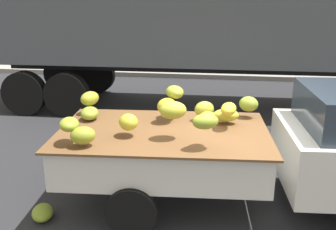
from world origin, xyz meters
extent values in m
plane|color=#28282B|center=(0.00, 0.00, 0.00)|extent=(220.00, 220.00, 0.00)
cube|color=gray|center=(0.00, 8.82, 0.08)|extent=(80.00, 0.80, 0.16)
cube|color=silver|center=(-0.95, 0.05, 0.58)|extent=(2.86, 1.88, 0.08)
cube|color=silver|center=(-1.01, 0.87, 0.84)|extent=(2.74, 0.24, 0.44)
cube|color=silver|center=(-0.90, -0.77, 0.84)|extent=(2.74, 0.24, 0.44)
cube|color=silver|center=(0.39, 0.14, 0.84)|extent=(0.16, 1.69, 0.44)
cube|color=silver|center=(-2.30, -0.04, 0.84)|extent=(0.16, 1.69, 0.44)
cube|color=#B21914|center=(-1.01, 0.90, 0.80)|extent=(2.63, 0.19, 0.07)
cube|color=brown|center=(-0.95, 0.05, 1.07)|extent=(2.98, 2.01, 0.03)
ellipsoid|color=olive|center=(0.22, 0.77, 1.30)|extent=(0.33, 0.29, 0.23)
ellipsoid|color=gold|center=(-0.34, -0.51, 1.45)|extent=(0.29, 0.35, 0.19)
ellipsoid|color=#A1A62B|center=(-2.20, 0.65, 1.33)|extent=(0.34, 0.40, 0.22)
ellipsoid|color=gold|center=(-0.42, 0.54, 1.26)|extent=(0.35, 0.31, 0.24)
ellipsoid|color=gold|center=(-1.36, -0.25, 1.28)|extent=(0.35, 0.36, 0.22)
ellipsoid|color=#96A02A|center=(-1.82, -0.68, 1.23)|extent=(0.38, 0.35, 0.22)
ellipsoid|color=yellow|center=(-0.08, 0.23, 1.37)|extent=(0.27, 0.37, 0.17)
ellipsoid|color=gold|center=(-0.11, 0.44, 1.22)|extent=(0.40, 0.26, 0.18)
ellipsoid|color=gold|center=(-0.78, -0.26, 1.47)|extent=(0.40, 0.35, 0.22)
ellipsoid|color=gold|center=(-0.95, 0.37, 1.33)|extent=(0.39, 0.39, 0.23)
ellipsoid|color=#90A430|center=(-2.10, 0.35, 1.18)|extent=(0.33, 0.41, 0.19)
ellipsoid|color=#96A42E|center=(-2.02, -0.61, 1.34)|extent=(0.33, 0.39, 0.16)
ellipsoid|color=#93A22D|center=(-0.36, -0.55, 1.44)|extent=(0.37, 0.31, 0.19)
ellipsoid|color=#93A32E|center=(-0.86, 0.57, 1.50)|extent=(0.37, 0.41, 0.19)
cylinder|color=black|center=(1.66, 1.05, 0.32)|extent=(0.65, 0.24, 0.64)
cylinder|color=black|center=(-1.33, 0.84, 0.32)|extent=(0.65, 0.24, 0.64)
cylinder|color=black|center=(-1.22, -0.79, 0.32)|extent=(0.65, 0.24, 0.64)
cube|color=#4C5156|center=(-0.31, 4.95, 2.60)|extent=(12.04, 2.72, 2.70)
cube|color=black|center=(-0.31, 4.95, 1.10)|extent=(11.05, 0.60, 0.30)
cylinder|color=black|center=(-3.93, 6.09, 0.54)|extent=(1.09, 0.32, 1.08)
cylinder|color=black|center=(-3.89, 3.69, 0.54)|extent=(1.09, 0.32, 1.08)
cylinder|color=black|center=(-5.01, 6.07, 0.54)|extent=(1.09, 0.32, 1.08)
cylinder|color=black|center=(-4.97, 3.67, 0.54)|extent=(1.09, 0.32, 1.08)
ellipsoid|color=olive|center=(-2.47, -0.65, 0.09)|extent=(0.41, 0.47, 0.18)
camera|label=1|loc=(-0.18, -4.82, 2.87)|focal=40.90mm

